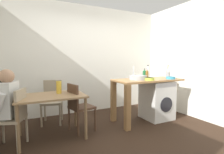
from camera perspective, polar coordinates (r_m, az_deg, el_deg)
name	(u,v)px	position (r m, az deg, el deg)	size (l,w,h in m)	color
ground_plane	(117,137)	(3.20, 1.56, -19.03)	(5.46, 5.46, 0.00)	black
wall_back	(85,59)	(4.52, -9.02, 5.72)	(4.60, 0.10, 2.70)	silver
wall_counter_side	(202,59)	(4.36, 27.44, 5.19)	(0.10, 3.80, 2.70)	silver
dining_table	(51,101)	(3.14, -19.40, -7.38)	(1.10, 0.76, 0.74)	olive
chair_person_seat	(14,115)	(3.04, -29.54, -10.88)	(0.51, 0.51, 0.90)	gray
chair_opposite	(78,105)	(3.30, -11.05, -8.99)	(0.47, 0.47, 0.90)	#4C3323
chair_spare_by_wall	(52,99)	(3.93, -19.04, -6.83)	(0.50, 0.50, 0.90)	gray
seated_person	(2,105)	(3.06, -32.49, -7.73)	(0.57, 0.54, 1.20)	#595651
kitchen_counter	(140,87)	(3.76, 9.17, -3.22)	(1.50, 0.68, 0.92)	#9E7042
washing_machine	(157,100)	(4.11, 14.51, -7.27)	(0.60, 0.61, 0.86)	silver
sink_basin	(138,78)	(3.71, 8.57, -0.16)	(0.38, 0.38, 0.09)	#9EA0A5
tap	(133,73)	(3.85, 7.04, 1.48)	(0.02, 0.02, 0.28)	#B2B2B7
bottle_tall_green	(147,74)	(3.91, 11.45, 0.92)	(0.06, 0.06, 0.23)	brown
bottle_squat_brown	(144,74)	(4.11, 10.63, 1.07)	(0.08, 0.08, 0.21)	#19592D
bottle_clear_small	(148,72)	(4.18, 11.72, 1.65)	(0.07, 0.07, 0.30)	silver
mixing_bowl	(150,79)	(3.64, 12.28, -0.56)	(0.20, 0.20, 0.05)	#A8C63D
utensil_crock	(168,75)	(4.32, 17.91, 0.75)	(0.11, 0.11, 0.30)	gray
colander	(171,78)	(4.00, 18.77, -0.18)	(0.20, 0.20, 0.06)	teal
vase	(59,87)	(3.22, -17.10, -3.24)	(0.09, 0.09, 0.22)	gold
scissors	(149,79)	(3.76, 12.09, -0.77)	(0.15, 0.06, 0.01)	#B2B2B7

